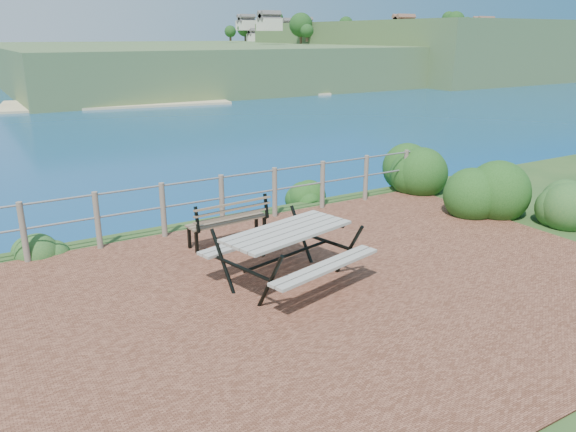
# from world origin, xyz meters

# --- Properties ---
(ground) EXTENTS (10.00, 7.00, 0.12)m
(ground) POSITION_xyz_m (0.00, 0.00, 0.00)
(ground) COLOR brown
(ground) RESTS_ON ground
(safety_railing) EXTENTS (9.40, 0.10, 1.00)m
(safety_railing) POSITION_xyz_m (0.00, 3.35, 0.57)
(safety_railing) COLOR #6B5B4C
(safety_railing) RESTS_ON ground
(distant_bay) EXTENTS (290.00, 232.36, 24.00)m
(distant_bay) POSITION_xyz_m (173.07, 202.61, -1.52)
(distant_bay) COLOR #406532
(distant_bay) RESTS_ON ground
(picnic_table) EXTENTS (2.07, 1.65, 0.82)m
(picnic_table) POSITION_xyz_m (-0.25, 0.51, 0.52)
(picnic_table) COLOR gray
(picnic_table) RESTS_ON ground
(park_bench) EXTENTS (1.48, 0.48, 0.82)m
(park_bench) POSITION_xyz_m (-0.30, 2.48, 0.55)
(park_bench) COLOR brown
(park_bench) RESTS_ON ground
(shrub_right_front) EXTENTS (1.49, 1.49, 2.11)m
(shrub_right_front) POSITION_xyz_m (5.03, 1.54, 0.00)
(shrub_right_front) COLOR #163B12
(shrub_right_front) RESTS_ON ground
(shrub_right_back) EXTENTS (1.22, 1.22, 1.74)m
(shrub_right_back) POSITION_xyz_m (5.79, -0.10, 0.00)
(shrub_right_back) COLOR #1F5423
(shrub_right_back) RESTS_ON ground
(shrub_right_edge) EXTENTS (1.26, 1.26, 1.79)m
(shrub_right_edge) POSITION_xyz_m (5.16, 3.62, 0.00)
(shrub_right_edge) COLOR #163B12
(shrub_right_edge) RESTS_ON ground
(shrub_lip_west) EXTENTS (0.81, 0.81, 0.57)m
(shrub_lip_west) POSITION_xyz_m (-3.23, 3.86, 0.00)
(shrub_lip_west) COLOR #1F5423
(shrub_lip_west) RESTS_ON ground
(shrub_lip_east) EXTENTS (0.80, 0.80, 0.55)m
(shrub_lip_east) POSITION_xyz_m (2.60, 4.23, 0.00)
(shrub_lip_east) COLOR #163B12
(shrub_lip_east) RESTS_ON ground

